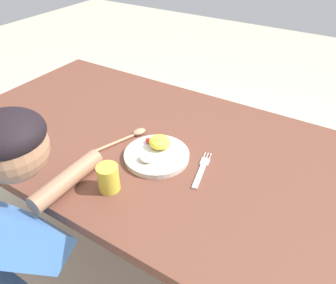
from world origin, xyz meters
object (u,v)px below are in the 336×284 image
plate (157,153)px  fork (201,170)px  drinking_cup (108,178)px  spoon (130,136)px  person (18,269)px

plate → fork: (0.16, 0.01, -0.01)m
drinking_cup → spoon: bearing=113.6°
spoon → drinking_cup: (0.11, -0.24, 0.03)m
spoon → drinking_cup: drinking_cup is taller
plate → spoon: 0.15m
person → drinking_cup: bearing=68.7°
fork → spoon: (-0.30, 0.03, 0.01)m
fork → person: (-0.31, -0.50, -0.14)m
spoon → drinking_cup: size_ratio=2.49×
plate → fork: bearing=4.5°
drinking_cup → person: 0.35m
fork → person: bearing=135.7°
plate → drinking_cup: size_ratio=2.60×
plate → person: (-0.15, -0.49, -0.15)m
person → plate: bearing=73.2°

